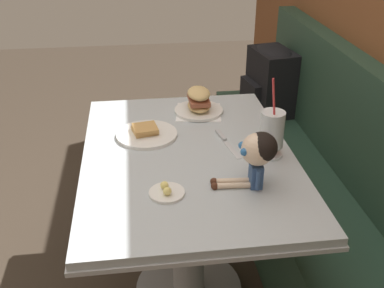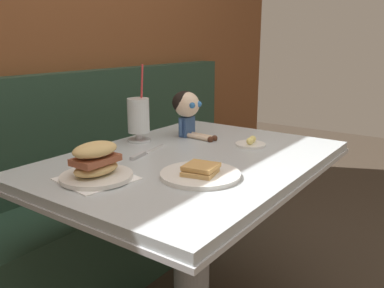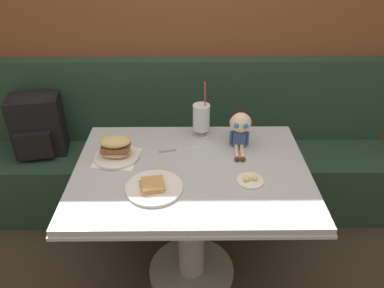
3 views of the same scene
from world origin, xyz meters
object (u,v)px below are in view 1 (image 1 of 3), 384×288
butter_knife (224,139)px  sandwich_plate (199,103)px  milkshake_glass (272,131)px  butter_saucer (167,192)px  toast_plate (147,133)px  backpack (270,79)px  seated_doll (258,152)px

butter_knife → sandwich_plate: bearing=-167.1°
butter_knife → milkshake_glass: bearing=46.7°
butter_saucer → toast_plate: bearing=-173.5°
butter_knife → backpack: backpack is taller
seated_doll → backpack: bearing=161.4°
sandwich_plate → butter_saucer: 0.66m
sandwich_plate → butter_saucer: bearing=-17.4°
milkshake_glass → sandwich_plate: (-0.42, -0.21, -0.06)m
sandwich_plate → butter_knife: size_ratio=0.97×
sandwich_plate → backpack: (-0.58, 0.51, -0.13)m
milkshake_glass → sandwich_plate: bearing=-153.0°
butter_knife → toast_plate: bearing=-104.2°
toast_plate → seated_doll: bearing=40.7°
butter_knife → seated_doll: 0.36m
milkshake_glass → butter_knife: (-0.14, -0.15, -0.10)m
toast_plate → butter_saucer: (0.43, 0.05, -0.00)m
milkshake_glass → butter_knife: 0.23m
sandwich_plate → butter_saucer: size_ratio=1.90×
toast_plate → milkshake_glass: 0.52m
backpack → seated_doll: bearing=-18.6°
seated_doll → toast_plate: bearing=-139.3°
seated_doll → backpack: seated_doll is taller
milkshake_glass → butter_saucer: milkshake_glass is taller
sandwich_plate → toast_plate: bearing=-50.8°
milkshake_glass → seated_doll: milkshake_glass is taller
backpack → toast_plate: bearing=-43.9°
toast_plate → sandwich_plate: size_ratio=1.10×
toast_plate → backpack: size_ratio=0.62×
butter_saucer → backpack: size_ratio=0.30×
toast_plate → sandwich_plate: sandwich_plate is taller
backpack → butter_saucer: bearing=-30.3°
sandwich_plate → seated_doll: (0.61, 0.11, 0.08)m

